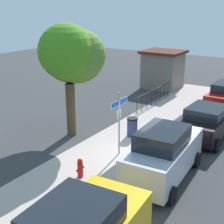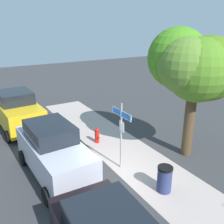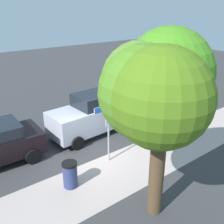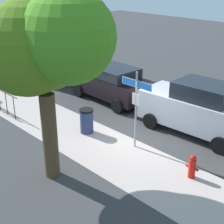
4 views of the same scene
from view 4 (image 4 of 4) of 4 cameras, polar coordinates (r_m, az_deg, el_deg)
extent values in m
plane|color=#38383A|center=(12.82, 3.83, -4.64)|extent=(60.00, 60.00, 0.00)
cube|color=#B3A19B|center=(13.33, -6.36, -3.57)|extent=(24.00, 2.60, 0.00)
cylinder|color=#9EA0A5|center=(11.71, 4.07, 0.21)|extent=(0.07, 0.07, 2.82)
cube|color=#144799|center=(11.36, 4.21, 4.79)|extent=(1.30, 0.02, 0.22)
cube|color=white|center=(11.36, 4.21, 4.79)|extent=(1.33, 0.02, 0.25)
cube|color=silver|center=(11.53, 4.06, 2.18)|extent=(0.32, 0.02, 0.42)
cylinder|color=#4D3A25|center=(10.24, -10.51, -4.10)|extent=(0.46, 0.46, 2.70)
sphere|color=#44881D|center=(8.99, -7.43, 12.52)|extent=(2.55, 2.55, 2.55)
sphere|color=#4B7418|center=(9.52, -14.33, 10.39)|extent=(2.63, 2.63, 2.63)
sphere|color=#4B7D20|center=(9.78, -11.62, 10.92)|extent=(2.57, 2.57, 2.57)
sphere|color=#577E2C|center=(9.80, -8.86, 12.15)|extent=(2.27, 2.27, 2.27)
cube|color=silver|center=(13.34, 14.08, 0.10)|extent=(4.48, 1.95, 1.16)
cube|color=black|center=(12.91, 15.47, 3.42)|extent=(2.19, 1.62, 0.62)
cylinder|color=black|center=(13.61, 6.59, -1.51)|extent=(0.65, 0.25, 0.64)
cylinder|color=black|center=(14.93, 10.52, 0.55)|extent=(0.65, 0.25, 0.64)
cylinder|color=black|center=(12.30, 17.89, -5.40)|extent=(0.65, 0.25, 0.64)
cube|color=black|center=(16.36, -0.09, 4.60)|extent=(4.25, 2.01, 0.86)
cube|color=black|center=(15.98, 0.52, 6.69)|extent=(2.06, 1.71, 0.50)
cylinder|color=black|center=(16.98, -5.68, 3.66)|extent=(0.65, 0.24, 0.64)
cylinder|color=black|center=(18.10, -0.95, 5.02)|extent=(0.65, 0.24, 0.64)
cylinder|color=black|center=(14.94, 0.95, 0.97)|extent=(0.65, 0.24, 0.64)
cylinder|color=black|center=(16.20, 5.77, 2.67)|extent=(0.65, 0.24, 0.64)
cube|color=red|center=(20.10, -10.98, 7.84)|extent=(4.30, 2.05, 0.93)
cube|color=black|center=(19.71, -10.74, 9.74)|extent=(2.09, 1.75, 0.52)
cylinder|color=black|center=(21.00, -15.20, 6.80)|extent=(0.65, 0.24, 0.64)
cylinder|color=black|center=(21.89, -10.79, 7.86)|extent=(0.65, 0.24, 0.64)
cylinder|color=black|center=(18.58, -10.97, 5.07)|extent=(0.65, 0.24, 0.64)
cylinder|color=black|center=(19.58, -6.24, 6.31)|extent=(0.65, 0.24, 0.64)
cylinder|color=black|center=(14.81, -16.29, 0.64)|extent=(0.03, 0.03, 1.05)
cylinder|color=black|center=(15.37, -17.51, 1.32)|extent=(0.03, 0.03, 1.05)
cylinder|color=red|center=(10.76, 13.45, -9.33)|extent=(0.22, 0.22, 0.62)
sphere|color=red|center=(10.56, 13.63, -7.63)|extent=(0.20, 0.20, 0.20)
cylinder|color=red|center=(10.67, 14.19, -9.49)|extent=(0.10, 0.09, 0.09)
cylinder|color=red|center=(10.81, 12.75, -8.89)|extent=(0.10, 0.09, 0.09)
cylinder|color=navy|center=(13.16, -4.33, -1.69)|extent=(0.52, 0.52, 0.90)
cylinder|color=black|center=(12.96, -4.40, 0.28)|extent=(0.55, 0.55, 0.08)
camera|label=1|loc=(15.48, 63.55, 12.38)|focal=51.70mm
camera|label=2|loc=(19.56, -3.01, 22.35)|focal=39.40mm
camera|label=3|loc=(12.71, -44.30, 17.68)|focal=41.60mm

